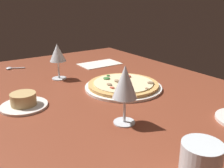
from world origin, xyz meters
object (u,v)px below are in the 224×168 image
Objects in this scene: wine_glass_far at (125,84)px; spoon at (11,68)px; wine_glass_near at (58,54)px; paper_menu at (100,64)px; ramekin_on_saucer at (24,102)px; pizza_main at (124,86)px; water_glass at (200,168)px.

spoon is (79.64, 12.77, -11.65)cm from wine_glass_far.
wine_glass_near is at bearing -1.34° from wine_glass_far.
wine_glass_near is 0.72× the size of paper_menu.
paper_menu is at bearing -67.77° from wine_glass_near.
wine_glass_near is (22.21, -22.14, 9.48)cm from ramekin_on_saucer.
paper_menu is (33.99, -50.95, -1.72)cm from ramekin_on_saucer.
wine_glass_near is (50.39, -1.18, -0.75)cm from wine_glass_far.
spoon is (56.05, 30.32, -0.76)cm from pizza_main.
paper_menu is at bearing -20.46° from water_glass.
wine_glass_near is 1.66× the size of water_glass.
pizza_main is 63.73cm from spoon.
pizza_main is at bearing -96.79° from ramekin_on_saucer.
water_glass is (-29.12, 4.08, -7.78)cm from wine_glass_far.
paper_menu is at bearing -112.23° from spoon.
pizza_main reaches higher than spoon.
ramekin_on_saucer reaches higher than pizza_main.
ramekin_on_saucer is at bearing 83.21° from pizza_main.
water_glass reaches higher than spoon.
wine_glass_near is at bearing 112.76° from paper_menu.
pizza_main is 31.36cm from wine_glass_far.
water_glass is (-57.30, -16.88, 2.46)cm from ramekin_on_saucer.
ramekin_on_saucer is 36.58cm from wine_glass_far.
pizza_main is at bearing -36.64° from wine_glass_far.
water_glass reaches higher than paper_menu.
wine_glass_near is 80.00cm from water_glass.
spoon is at bearing -9.04° from ramekin_on_saucer.
pizza_main is 40.55cm from paper_menu.
spoon is at bearing 9.11° from wine_glass_far.
wine_glass_near is (26.80, 16.37, 10.14)cm from pizza_main.
paper_menu is at bearing -25.75° from wine_glass_far.
wine_glass_near is 1.66× the size of spoon.
pizza_main is 1.99× the size of ramekin_on_saucer.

